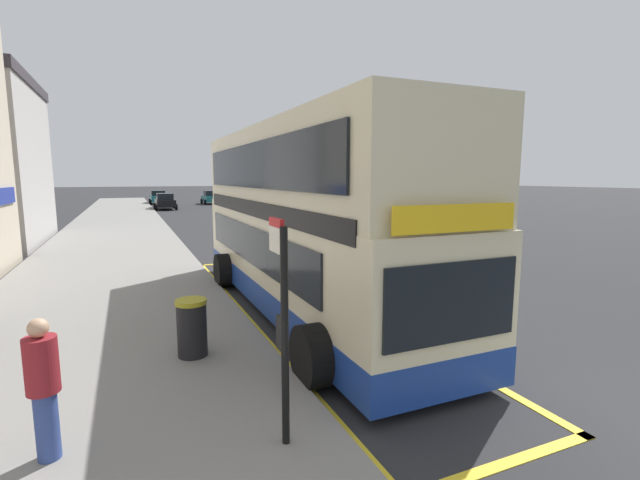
{
  "coord_description": "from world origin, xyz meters",
  "views": [
    {
      "loc": [
        -6.31,
        -2.23,
        3.24
      ],
      "look_at": [
        -1.65,
        8.46,
        1.57
      ],
      "focal_mm": 24.77,
      "sensor_mm": 36.0,
      "label": 1
    }
  ],
  "objects_px": {
    "parked_car_teal_behind": "(158,197)",
    "litter_bin": "(192,327)",
    "bus_stop_sign": "(282,313)",
    "parked_car_teal_distant": "(211,197)",
    "pedestrian_waiting_near_sign": "(43,384)",
    "double_decker_bus": "(303,226)",
    "parked_car_black_ahead": "(165,202)"
  },
  "relations": [
    {
      "from": "parked_car_teal_behind",
      "to": "litter_bin",
      "type": "height_order",
      "value": "parked_car_teal_behind"
    },
    {
      "from": "bus_stop_sign",
      "to": "parked_car_teal_behind",
      "type": "distance_m",
      "value": 52.5
    },
    {
      "from": "bus_stop_sign",
      "to": "parked_car_teal_behind",
      "type": "relative_size",
      "value": 0.63
    },
    {
      "from": "bus_stop_sign",
      "to": "parked_car_teal_distant",
      "type": "relative_size",
      "value": 0.63
    },
    {
      "from": "parked_car_teal_behind",
      "to": "pedestrian_waiting_near_sign",
      "type": "bearing_deg",
      "value": 84.16
    },
    {
      "from": "parked_car_black_ahead",
      "to": "parked_car_teal_distant",
      "type": "relative_size",
      "value": 1.0
    },
    {
      "from": "double_decker_bus",
      "to": "pedestrian_waiting_near_sign",
      "type": "height_order",
      "value": "double_decker_bus"
    },
    {
      "from": "litter_bin",
      "to": "parked_car_teal_distant",
      "type": "bearing_deg",
      "value": 79.79
    },
    {
      "from": "parked_car_black_ahead",
      "to": "double_decker_bus",
      "type": "bearing_deg",
      "value": -89.11
    },
    {
      "from": "double_decker_bus",
      "to": "litter_bin",
      "type": "height_order",
      "value": "double_decker_bus"
    },
    {
      "from": "parked_car_teal_behind",
      "to": "litter_bin",
      "type": "bearing_deg",
      "value": 86.07
    },
    {
      "from": "parked_car_teal_distant",
      "to": "pedestrian_waiting_near_sign",
      "type": "distance_m",
      "value": 49.99
    },
    {
      "from": "parked_car_teal_behind",
      "to": "parked_car_black_ahead",
      "type": "xyz_separation_m",
      "value": [
        0.0,
        -10.2,
        0.0
      ]
    },
    {
      "from": "parked_car_teal_behind",
      "to": "litter_bin",
      "type": "relative_size",
      "value": 4.17
    },
    {
      "from": "parked_car_black_ahead",
      "to": "parked_car_teal_distant",
      "type": "height_order",
      "value": "same"
    },
    {
      "from": "pedestrian_waiting_near_sign",
      "to": "litter_bin",
      "type": "distance_m",
      "value": 2.98
    },
    {
      "from": "parked_car_teal_behind",
      "to": "pedestrian_waiting_near_sign",
      "type": "xyz_separation_m",
      "value": [
        -4.41,
        -51.76,
        0.21
      ]
    },
    {
      "from": "double_decker_bus",
      "to": "parked_car_teal_behind",
      "type": "bearing_deg",
      "value": 90.48
    },
    {
      "from": "parked_car_black_ahead",
      "to": "pedestrian_waiting_near_sign",
      "type": "xyz_separation_m",
      "value": [
        -4.41,
        -41.56,
        0.21
      ]
    },
    {
      "from": "parked_car_black_ahead",
      "to": "parked_car_teal_distant",
      "type": "xyz_separation_m",
      "value": [
        5.84,
        7.37,
        0.0
      ]
    },
    {
      "from": "pedestrian_waiting_near_sign",
      "to": "litter_bin",
      "type": "xyz_separation_m",
      "value": [
        1.86,
        2.31,
        -0.36
      ]
    },
    {
      "from": "parked_car_teal_behind",
      "to": "parked_car_black_ahead",
      "type": "relative_size",
      "value": 1.0
    },
    {
      "from": "pedestrian_waiting_near_sign",
      "to": "double_decker_bus",
      "type": "bearing_deg",
      "value": 43.28
    },
    {
      "from": "double_decker_bus",
      "to": "litter_bin",
      "type": "xyz_separation_m",
      "value": [
        -2.95,
        -2.22,
        -1.42
      ]
    },
    {
      "from": "double_decker_bus",
      "to": "bus_stop_sign",
      "type": "relative_size",
      "value": 4.12
    },
    {
      "from": "double_decker_bus",
      "to": "pedestrian_waiting_near_sign",
      "type": "xyz_separation_m",
      "value": [
        -4.81,
        -4.53,
        -1.05
      ]
    },
    {
      "from": "parked_car_teal_behind",
      "to": "parked_car_teal_distant",
      "type": "relative_size",
      "value": 1.0
    },
    {
      "from": "parked_car_teal_distant",
      "to": "pedestrian_waiting_near_sign",
      "type": "xyz_separation_m",
      "value": [
        -10.25,
        -48.93,
        0.21
      ]
    },
    {
      "from": "parked_car_teal_distant",
      "to": "litter_bin",
      "type": "distance_m",
      "value": 47.37
    },
    {
      "from": "parked_car_teal_distant",
      "to": "pedestrian_waiting_near_sign",
      "type": "bearing_deg",
      "value": 80.65
    },
    {
      "from": "parked_car_teal_behind",
      "to": "bus_stop_sign",
      "type": "bearing_deg",
      "value": 86.95
    },
    {
      "from": "parked_car_teal_distant",
      "to": "double_decker_bus",
      "type": "bearing_deg",
      "value": 85.49
    }
  ]
}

